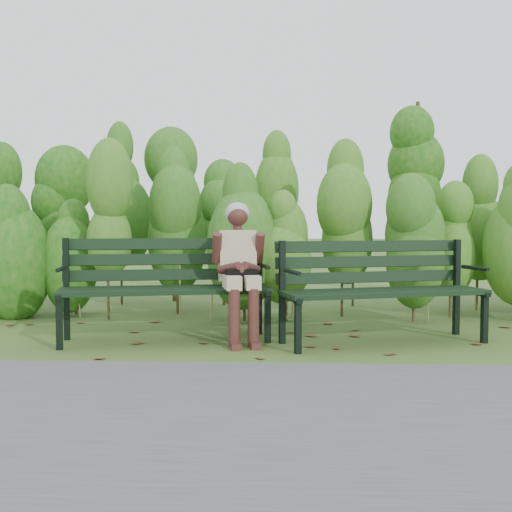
{
  "coord_description": "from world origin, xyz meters",
  "views": [
    {
      "loc": [
        0.25,
        -5.36,
        1.05
      ],
      "look_at": [
        0.0,
        0.35,
        0.75
      ],
      "focal_mm": 42.0,
      "sensor_mm": 36.0,
      "label": 1
    }
  ],
  "objects": [
    {
      "name": "bench_left",
      "position": [
        -0.81,
        0.03,
        0.55
      ],
      "size": [
        1.94,
        0.98,
        0.93
      ],
      "color": "black",
      "rests_on": "ground"
    },
    {
      "name": "bench_right",
      "position": [
        1.12,
        0.02,
        0.54
      ],
      "size": [
        1.91,
        1.1,
        0.91
      ],
      "color": "black",
      "rests_on": "ground"
    },
    {
      "name": "leaf_litter",
      "position": [
        0.09,
        -0.34,
        0.0
      ],
      "size": [
        5.82,
        2.14,
        0.01
      ],
      "color": "brown",
      "rests_on": "ground"
    },
    {
      "name": "ground",
      "position": [
        0.0,
        0.0,
        0.0
      ],
      "size": [
        80.0,
        80.0,
        0.0
      ],
      "primitive_type": "plane",
      "color": "#425A27"
    },
    {
      "name": "hedge_band",
      "position": [
        0.0,
        1.86,
        1.26
      ],
      "size": [
        11.04,
        1.67,
        2.42
      ],
      "color": "#47381E",
      "rests_on": "ground"
    },
    {
      "name": "footpath",
      "position": [
        0.0,
        -2.2,
        0.01
      ],
      "size": [
        60.0,
        2.5,
        0.01
      ],
      "primitive_type": "cube",
      "color": "#474749",
      "rests_on": "ground"
    },
    {
      "name": "seated_woman",
      "position": [
        -0.14,
        -0.01,
        0.72
      ],
      "size": [
        0.5,
        0.74,
        1.26
      ],
      "color": "tan",
      "rests_on": "ground"
    }
  ]
}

